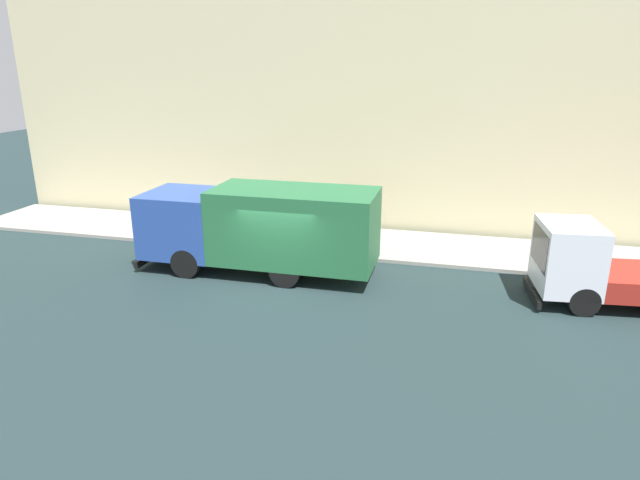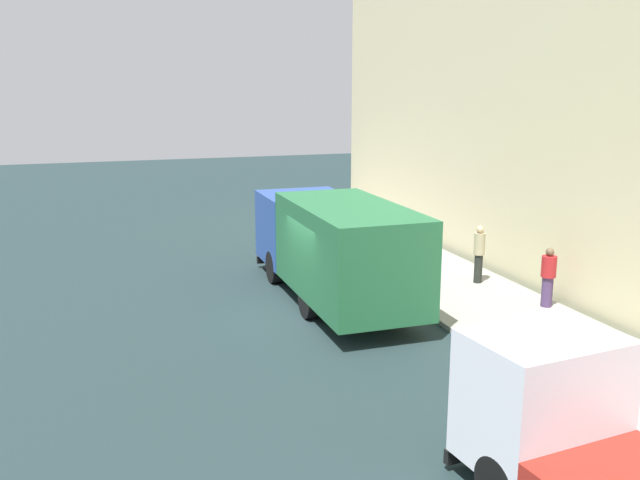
{
  "view_description": "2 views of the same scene",
  "coord_description": "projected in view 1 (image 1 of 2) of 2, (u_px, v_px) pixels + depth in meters",
  "views": [
    {
      "loc": [
        -15.7,
        -5.37,
        6.89
      ],
      "look_at": [
        1.5,
        -1.0,
        1.17
      ],
      "focal_mm": 31.13,
      "sensor_mm": 36.0,
      "label": 1
    },
    {
      "loc": [
        -5.12,
        -16.57,
        6.01
      ],
      "look_at": [
        0.82,
        1.23,
        1.72
      ],
      "focal_mm": 38.6,
      "sensor_mm": 36.0,
      "label": 2
    }
  ],
  "objects": [
    {
      "name": "ground",
      "position": [
        278.0,
        286.0,
        17.85
      ],
      "size": [
        80.0,
        80.0,
        0.0
      ],
      "primitive_type": "plane",
      "color": "#1E2F31"
    },
    {
      "name": "sidewalk",
      "position": [
        317.0,
        239.0,
        22.34
      ],
      "size": [
        3.79,
        30.0,
        0.13
      ],
      "primitive_type": "cube",
      "color": "gray",
      "rests_on": "ground"
    },
    {
      "name": "building_facade",
      "position": [
        331.0,
        91.0,
        22.81
      ],
      "size": [
        0.5,
        30.0,
        11.49
      ],
      "primitive_type": "cube",
      "color": "beige",
      "rests_on": "ground"
    },
    {
      "name": "large_utility_truck",
      "position": [
        260.0,
        226.0,
        18.61
      ],
      "size": [
        2.56,
        8.06,
        2.94
      ],
      "rotation": [
        0.0,
        0.0,
        0.0
      ],
      "color": "#274798",
      "rests_on": "ground"
    },
    {
      "name": "small_flatbed_truck",
      "position": [
        603.0,
        268.0,
        16.27
      ],
      "size": [
        2.69,
        5.4,
        2.43
      ],
      "rotation": [
        0.0,
        0.0,
        0.1
      ],
      "color": "silver",
      "rests_on": "ground"
    },
    {
      "name": "pedestrian_walking",
      "position": [
        302.0,
        209.0,
        23.0
      ],
      "size": [
        0.45,
        0.45,
        1.75
      ],
      "rotation": [
        0.0,
        0.0,
        4.17
      ],
      "color": "black",
      "rests_on": "sidewalk"
    },
    {
      "name": "pedestrian_standing",
      "position": [
        365.0,
        212.0,
        22.93
      ],
      "size": [
        0.56,
        0.56,
        1.62
      ],
      "rotation": [
        0.0,
        0.0,
        5.5
      ],
      "color": "#453158",
      "rests_on": "sidewalk"
    },
    {
      "name": "traffic_cone_orange",
      "position": [
        200.0,
        233.0,
        21.79
      ],
      "size": [
        0.45,
        0.45,
        0.65
      ],
      "primitive_type": "cone",
      "color": "orange",
      "rests_on": "sidewalk"
    }
  ]
}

